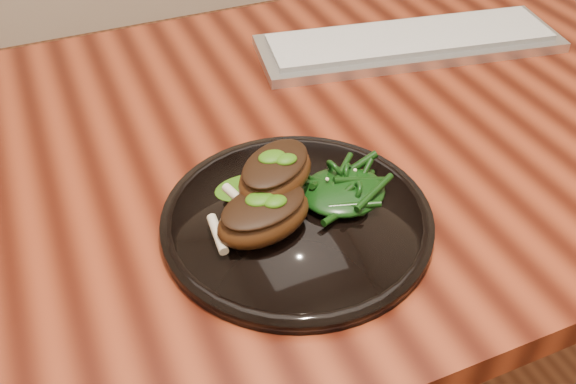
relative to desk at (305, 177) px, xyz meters
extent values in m
cube|color=#350E06|center=(0.00, 0.00, 0.06)|extent=(1.60, 0.80, 0.04)
cylinder|color=#3A150D|center=(0.74, 0.34, -0.31)|extent=(0.06, 0.06, 0.71)
cylinder|color=black|center=(-0.09, -0.17, 0.09)|extent=(0.30, 0.30, 0.02)
torus|color=black|center=(-0.09, -0.17, 0.09)|extent=(0.30, 0.30, 0.02)
cylinder|color=black|center=(-0.09, -0.17, 0.10)|extent=(0.20, 0.20, 0.00)
ellipsoid|color=#3C1F0B|center=(-0.13, -0.18, 0.12)|extent=(0.13, 0.10, 0.04)
ellipsoid|color=black|center=(-0.13, -0.18, 0.14)|extent=(0.11, 0.09, 0.01)
cylinder|color=beige|center=(-0.18, -0.18, 0.11)|extent=(0.01, 0.05, 0.01)
ellipsoid|color=#1D4C08|center=(-0.13, -0.18, 0.14)|extent=(0.03, 0.02, 0.01)
ellipsoid|color=#3C1F0B|center=(-0.10, -0.14, 0.14)|extent=(0.13, 0.12, 0.04)
ellipsoid|color=black|center=(-0.10, -0.14, 0.15)|extent=(0.11, 0.11, 0.01)
cylinder|color=beige|center=(-0.15, -0.15, 0.13)|extent=(0.02, 0.05, 0.01)
ellipsoid|color=#1D4C08|center=(-0.10, -0.14, 0.16)|extent=(0.03, 0.02, 0.01)
ellipsoid|color=#1D4C08|center=(-0.13, -0.10, 0.10)|extent=(0.07, 0.05, 0.00)
ellipsoid|color=black|center=(-0.03, -0.16, 0.11)|extent=(0.10, 0.09, 0.02)
cube|color=silver|center=(0.25, 0.15, 0.09)|extent=(0.51, 0.23, 0.02)
cube|color=silver|center=(0.25, 0.15, 0.10)|extent=(0.47, 0.19, 0.01)
camera|label=1|loc=(-0.30, -0.65, 0.58)|focal=40.00mm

